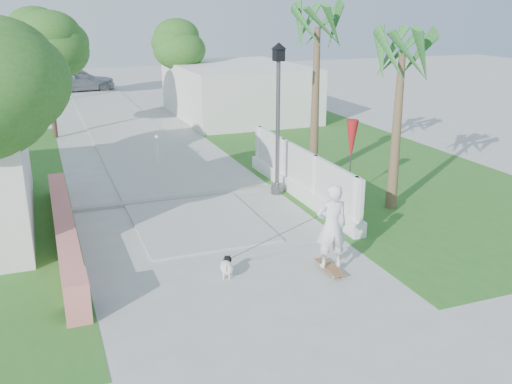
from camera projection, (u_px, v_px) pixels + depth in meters
name	position (u px, v px, depth m)	size (l,w,h in m)	color
ground	(251.00, 290.00, 11.38)	(90.00, 90.00, 0.00)	#B7B7B2
path_strip	(114.00, 116.00, 29.11)	(3.20, 36.00, 0.06)	#B7B7B2
curb	(179.00, 198.00, 16.69)	(6.50, 0.25, 0.10)	#999993
grass_right	(353.00, 161.00, 20.86)	(8.00, 20.00, 0.01)	#2D6A21
pink_wall	(66.00, 235.00, 13.31)	(0.45, 8.20, 0.80)	#DB7C70
lattice_fence	(299.00, 179.00, 16.80)	(0.35, 7.00, 1.50)	white
building_right	(237.00, 91.00, 28.99)	(6.00, 8.00, 2.60)	silver
street_lamp	(278.00, 114.00, 16.49)	(0.44, 0.44, 4.44)	#59595E
bollard	(157.00, 149.00, 20.14)	(0.14, 0.14, 1.09)	white
patio_umbrella	(352.00, 141.00, 16.48)	(0.36, 0.36, 2.30)	#59595E
tree_path_left	(46.00, 46.00, 23.35)	(3.40, 3.40, 5.23)	#4C3826
tree_path_right	(173.00, 45.00, 29.11)	(3.00, 3.00, 4.79)	#4C3826
tree_path_far	(45.00, 35.00, 32.29)	(3.20, 3.20, 5.17)	#4C3826
palm_far	(317.00, 38.00, 17.32)	(1.80, 1.80, 5.30)	brown
palm_near	(402.00, 64.00, 14.82)	(1.80, 1.80, 4.70)	brown
skateboarder	(289.00, 235.00, 11.88)	(2.50, 1.24, 1.95)	#94603B
dog	(227.00, 266.00, 11.90)	(0.41, 0.57, 0.41)	silver
parked_car	(79.00, 80.00, 37.36)	(1.82, 4.51, 1.54)	#B2B6BB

